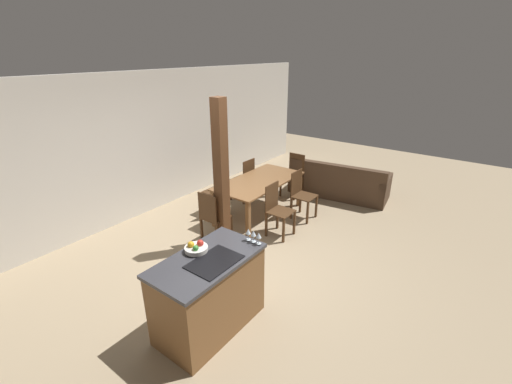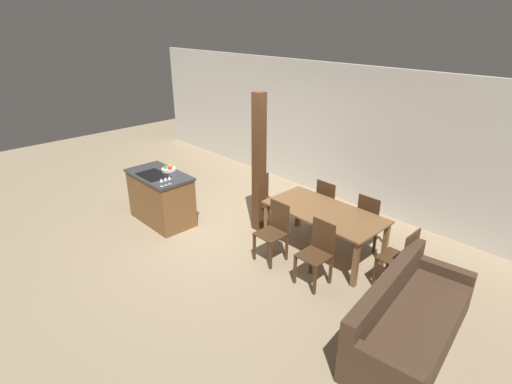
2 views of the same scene
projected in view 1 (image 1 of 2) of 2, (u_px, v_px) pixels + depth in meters
name	position (u px, v px, depth m)	size (l,w,h in m)	color
ground_plane	(243.00, 264.00, 5.23)	(16.00, 16.00, 0.00)	#9E896B
wall_back	(124.00, 150.00, 6.22)	(11.20, 0.08, 2.70)	silver
kitchen_island	(209.00, 293.00, 3.89)	(1.28, 0.71, 0.95)	brown
fruit_bowl	(196.00, 248.00, 3.83)	(0.26, 0.26, 0.11)	silver
wine_glass_near	(259.00, 236.00, 3.94)	(0.06, 0.06, 0.14)	silver
wine_glass_middle	(253.00, 234.00, 3.98)	(0.06, 0.06, 0.14)	silver
wine_glass_far	(248.00, 232.00, 4.02)	(0.06, 0.06, 0.14)	silver
dining_table	(259.00, 185.00, 6.54)	(1.86, 0.92, 0.74)	brown
dining_chair_near_left	(277.00, 209.00, 5.91)	(0.40, 0.40, 0.93)	#472D19
dining_chair_near_right	(301.00, 194.00, 6.53)	(0.40, 0.40, 0.93)	#472D19
dining_chair_far_left	(218.00, 191.00, 6.67)	(0.40, 0.40, 0.93)	#472D19
dining_chair_far_right	(245.00, 179.00, 7.29)	(0.40, 0.40, 0.93)	#472D19
dining_chair_head_end	(213.00, 217.00, 5.63)	(0.40, 0.40, 0.93)	#472D19
dining_chair_foot_end	(294.00, 174.00, 7.57)	(0.40, 0.40, 0.93)	#472D19
couch	(339.00, 184.00, 7.62)	(1.09, 2.17, 0.80)	#473323
timber_post	(221.00, 177.00, 5.28)	(0.18, 0.18, 2.42)	#4C2D19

